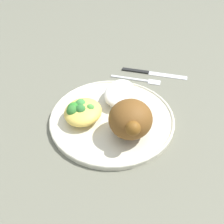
{
  "coord_description": "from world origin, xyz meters",
  "views": [
    {
      "loc": [
        0.39,
        0.12,
        0.39
      ],
      "look_at": [
        0.0,
        0.0,
        0.02
      ],
      "focal_mm": 38.86,
      "sensor_mm": 36.0,
      "label": 1
    }
  ],
  "objects": [
    {
      "name": "ground_plane",
      "position": [
        0.0,
        0.0,
        0.0
      ],
      "size": [
        2.0,
        2.0,
        0.0
      ],
      "primitive_type": "plane",
      "color": "#676656"
    },
    {
      "name": "plate",
      "position": [
        0.0,
        0.0,
        0.01
      ],
      "size": [
        0.29,
        0.29,
        0.01
      ],
      "color": "beige",
      "rests_on": "ground_plane"
    },
    {
      "name": "rice_pile",
      "position": [
        -0.06,
        -0.0,
        0.03
      ],
      "size": [
        0.11,
        0.07,
        0.04
      ],
      "primitive_type": "ellipsoid",
      "color": "white",
      "rests_on": "plate"
    },
    {
      "name": "roasted_chicken",
      "position": [
        0.04,
        0.05,
        0.05
      ],
      "size": [
        0.1,
        0.09,
        0.08
      ],
      "color": "brown",
      "rests_on": "plate"
    },
    {
      "name": "fork",
      "position": [
        -0.18,
        0.02,
        0.0
      ],
      "size": [
        0.02,
        0.14,
        0.01
      ],
      "color": "silver",
      "rests_on": "ground_plane"
    },
    {
      "name": "knife",
      "position": [
        -0.22,
        0.05,
        0.0
      ],
      "size": [
        0.02,
        0.19,
        0.01
      ],
      "color": "black",
      "rests_on": "ground_plane"
    },
    {
      "name": "mac_cheese_with_broccoli",
      "position": [
        0.03,
        -0.06,
        0.03
      ],
      "size": [
        0.09,
        0.08,
        0.04
      ],
      "color": "#EAC655",
      "rests_on": "plate"
    }
  ]
}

